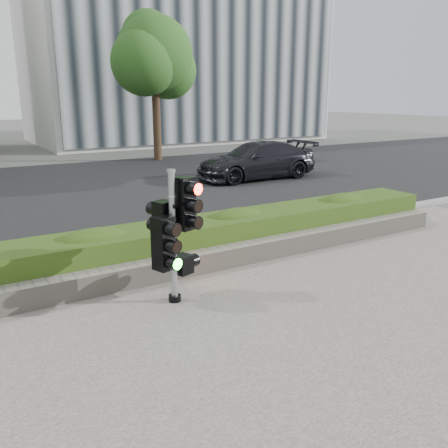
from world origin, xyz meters
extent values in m
plane|color=#51514C|center=(0.00, 0.00, 0.00)|extent=(120.00, 120.00, 0.00)
cube|color=#9E9389|center=(0.00, -2.50, 0.01)|extent=(16.00, 11.00, 0.03)
cube|color=black|center=(0.00, 10.00, 0.01)|extent=(60.00, 13.00, 0.02)
cube|color=gray|center=(0.00, 3.15, 0.06)|extent=(60.00, 0.25, 0.12)
cube|color=gray|center=(0.00, 1.90, 0.20)|extent=(12.00, 0.32, 0.34)
cube|color=#557C26|center=(0.00, 2.55, 0.37)|extent=(12.00, 1.00, 0.68)
cube|color=#B7B7B2|center=(11.00, 25.00, 6.00)|extent=(18.00, 10.00, 12.00)
cylinder|color=black|center=(5.50, 15.50, 1.79)|extent=(0.36, 0.36, 3.58)
sphere|color=#164D1D|center=(5.50, 15.50, 4.61)|extent=(3.33, 3.33, 3.33)
sphere|color=#164D1D|center=(6.27, 15.82, 3.97)|extent=(2.56, 2.56, 2.56)
sphere|color=#164D1D|center=(4.86, 15.12, 4.22)|extent=(2.82, 2.82, 2.82)
sphere|color=#164D1D|center=(5.50, 16.14, 5.38)|extent=(2.30, 2.30, 2.30)
cylinder|color=black|center=(-0.51, 1.05, 0.08)|extent=(0.18, 0.18, 0.09)
cylinder|color=gray|center=(-0.51, 1.05, 0.96)|extent=(0.09, 0.09, 1.85)
cylinder|color=gray|center=(-0.51, 1.05, 1.90)|extent=(0.12, 0.12, 0.05)
cube|color=#FF1107|center=(-0.30, 1.09, 1.43)|extent=(0.30, 0.30, 0.74)
cube|color=#14E51E|center=(-0.70, 0.96, 0.95)|extent=(0.30, 0.30, 0.74)
cube|color=black|center=(-0.55, 1.25, 1.20)|extent=(0.30, 0.30, 0.51)
cube|color=orange|center=(-0.33, 1.13, 0.53)|extent=(0.30, 0.30, 0.27)
imported|color=black|center=(6.46, 9.03, 0.66)|extent=(4.44, 1.85, 1.28)
camera|label=1|loc=(-3.13, -4.67, 2.87)|focal=38.00mm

